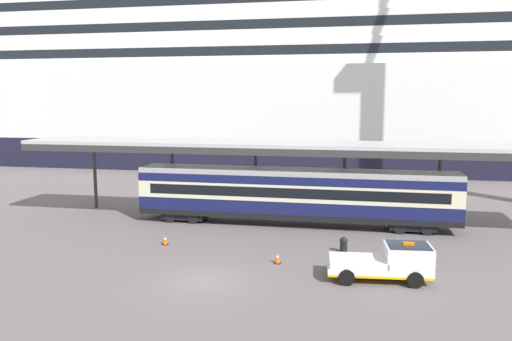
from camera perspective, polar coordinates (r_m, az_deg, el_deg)
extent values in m
plane|color=#655D5F|center=(26.89, -5.76, -12.12)|extent=(400.00, 400.00, 0.00)
cube|color=black|center=(75.74, 19.75, 2.08)|extent=(175.94, 26.95, 3.95)
cube|color=white|center=(75.39, 19.99, 7.06)|extent=(175.94, 26.95, 9.22)
cube|color=white|center=(75.59, 20.22, 11.75)|extent=(161.87, 24.80, 3.16)
cube|color=black|center=(63.45, 21.93, 12.61)|extent=(154.83, 0.12, 1.14)
cube|color=white|center=(75.88, 20.34, 14.13)|extent=(155.39, 23.80, 3.16)
cube|color=black|center=(64.29, 22.01, 15.38)|extent=(148.64, 0.12, 1.14)
cube|color=white|center=(76.31, 20.46, 16.49)|extent=(148.92, 22.81, 3.16)
cube|color=#B8B8B8|center=(37.63, 4.46, 2.92)|extent=(41.43, 5.03, 0.25)
cube|color=#333333|center=(35.28, 3.98, 1.97)|extent=(41.43, 0.20, 0.50)
cylinder|color=#333333|center=(45.40, -17.40, -0.37)|extent=(0.28, 0.28, 5.78)
cylinder|color=#333333|center=(42.52, -9.22, -0.65)|extent=(0.28, 0.28, 5.78)
cylinder|color=#333333|center=(40.63, -0.06, -0.95)|extent=(0.28, 0.28, 5.78)
cylinder|color=#333333|center=(39.85, 9.72, -1.25)|extent=(0.28, 0.28, 5.78)
cylinder|color=#333333|center=(40.26, 19.59, -1.51)|extent=(0.28, 0.28, 5.78)
cube|color=black|center=(37.93, 4.29, -4.77)|extent=(23.06, 2.80, 0.40)
cube|color=#141947|center=(37.79, 4.30, -3.80)|extent=(23.06, 2.80, 0.90)
cube|color=beige|center=(37.59, 4.31, -2.24)|extent=(23.06, 2.80, 1.20)
cube|color=black|center=(36.24, 4.04, -2.54)|extent=(21.22, 0.08, 0.72)
cube|color=#141947|center=(37.44, 4.33, -0.88)|extent=(23.06, 2.80, 0.60)
cube|color=#A3A3A3|center=(37.37, 4.33, -0.16)|extent=(23.06, 2.69, 0.36)
cube|color=black|center=(39.87, -7.69, -4.77)|extent=(3.20, 2.35, 0.50)
cylinder|color=black|center=(39.10, -9.50, -5.11)|extent=(0.84, 0.12, 0.84)
cylinder|color=black|center=(38.51, -6.99, -5.26)|extent=(0.84, 0.12, 0.84)
cube|color=black|center=(37.94, 16.88, -5.71)|extent=(3.20, 2.35, 0.50)
cylinder|color=black|center=(36.73, 15.65, -6.17)|extent=(0.84, 0.12, 0.84)
cylinder|color=black|center=(36.91, 18.45, -6.21)|extent=(0.84, 0.12, 0.84)
cube|color=white|center=(27.56, 13.39, -10.52)|extent=(5.36, 2.46, 0.36)
cube|color=#F2B20C|center=(27.60, 13.38, -10.78)|extent=(5.36, 2.48, 0.12)
cube|color=white|center=(27.56, 16.48, -9.04)|extent=(2.45, 2.12, 1.10)
cube|color=#19232D|center=(27.46, 16.51, -8.35)|extent=(2.24, 2.02, 0.44)
cube|color=orange|center=(27.38, 16.54, -7.78)|extent=(0.58, 0.25, 0.16)
cube|color=white|center=(27.33, 11.22, -9.82)|extent=(3.07, 2.18, 0.36)
cylinder|color=black|center=(28.80, 16.47, -10.19)|extent=(0.82, 0.32, 0.80)
cylinder|color=black|center=(26.94, 17.23, -11.51)|extent=(0.82, 0.32, 0.80)
cylinder|color=black|center=(28.40, 9.74, -10.23)|extent=(0.82, 0.32, 0.80)
cylinder|color=black|center=(26.51, 10.00, -11.59)|extent=(0.82, 0.32, 0.80)
cube|color=black|center=(30.32, 8.67, -9.77)|extent=(0.36, 0.36, 0.04)
cone|color=#EA590F|center=(30.22, 8.69, -9.15)|extent=(0.30, 0.30, 0.65)
cylinder|color=white|center=(30.21, 8.69, -9.09)|extent=(0.17, 0.17, 0.09)
cube|color=black|center=(29.51, 2.38, -10.19)|extent=(0.36, 0.36, 0.04)
cone|color=#EA590F|center=(29.40, 2.38, -9.54)|extent=(0.30, 0.30, 0.66)
cylinder|color=white|center=(29.39, 2.38, -9.48)|extent=(0.17, 0.17, 0.09)
cube|color=black|center=(33.54, -10.02, -8.05)|extent=(0.36, 0.36, 0.04)
cone|color=#EA590F|center=(33.45, -10.03, -7.49)|extent=(0.30, 0.30, 0.65)
cylinder|color=white|center=(33.44, -10.03, -7.43)|extent=(0.17, 0.17, 0.09)
cylinder|color=black|center=(31.79, 9.66, -8.33)|extent=(0.44, 0.44, 0.70)
sphere|color=black|center=(31.69, 9.68, -7.69)|extent=(0.48, 0.48, 0.48)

